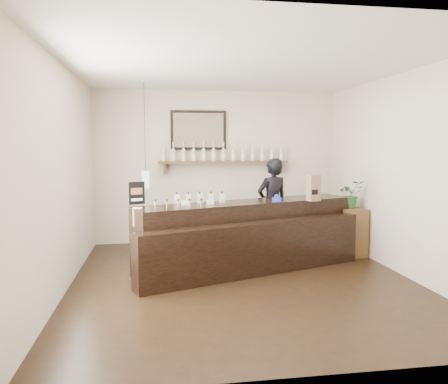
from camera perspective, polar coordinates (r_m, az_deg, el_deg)
ground at (r=5.98m, az=2.45°, el=-11.41°), size 5.00×5.00×0.00m
room_shell at (r=5.70m, az=2.53°, el=5.14°), size 5.00×5.00×5.00m
back_wall_decor at (r=8.03m, az=-1.81°, el=5.75°), size 2.66×0.96×1.69m
counter at (r=6.45m, az=3.48°, el=-5.93°), size 3.48×2.07×1.13m
promo_sign at (r=6.26m, az=-11.32°, el=-0.14°), size 0.22×0.11×0.32m
paper_bag at (r=6.67m, az=11.59°, el=0.51°), size 0.21×0.17×0.39m
tape_dispenser at (r=6.51m, az=6.91°, el=-0.88°), size 0.14×0.07×0.11m
side_cabinet at (r=7.50m, az=16.03°, el=-4.97°), size 0.44×0.57×0.78m
potted_plant at (r=7.41m, az=16.17°, el=-0.28°), size 0.43×0.38×0.45m
shopkeeper at (r=7.45m, az=6.33°, el=-0.90°), size 0.76×0.62×1.79m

